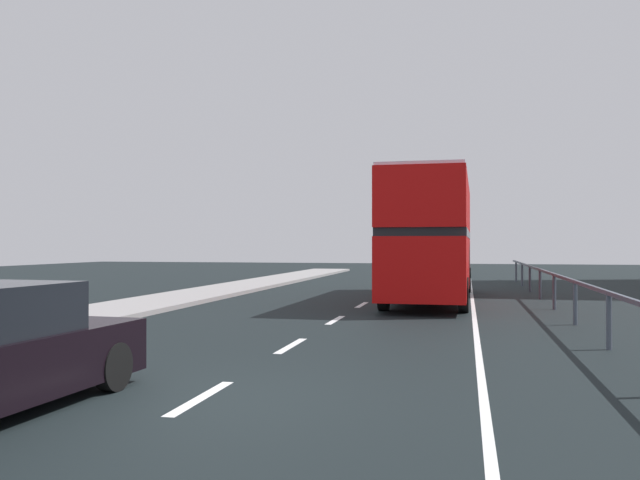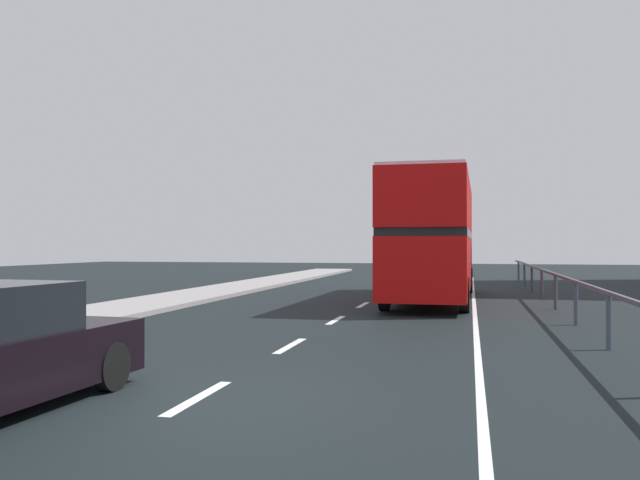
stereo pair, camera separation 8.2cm
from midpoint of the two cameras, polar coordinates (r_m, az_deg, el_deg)
The scene contains 4 objects.
ground_plane at distance 8.64m, azimuth -10.25°, elevation -13.62°, with size 74.47×120.00×0.10m, color black.
lane_paint_markings at distance 16.79m, azimuth 8.89°, elevation -6.97°, with size 3.61×46.00×0.01m.
bridge_side_railing at distance 16.96m, azimuth 21.37°, elevation -3.90°, with size 0.10×42.00×1.08m.
double_decker_bus_red at distance 23.10m, azimuth 9.87°, elevation 0.37°, with size 2.68×11.11×4.16m.
Camera 2 is at (3.33, -7.73, 1.93)m, focal length 37.03 mm.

